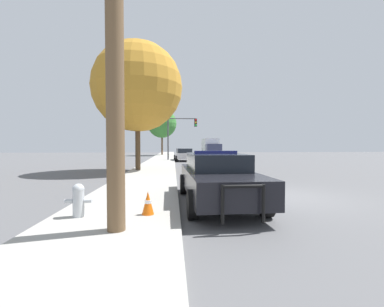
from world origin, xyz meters
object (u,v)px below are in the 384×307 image
at_px(police_car, 217,177).
at_px(tree_sidewalk_near, 137,87).
at_px(traffic_cone, 148,203).
at_px(fire_hydrant, 78,199).
at_px(tree_sidewalk_far, 162,123).
at_px(car_background_midblock, 184,154).
at_px(box_truck, 211,147).
at_px(traffic_light, 180,130).

xyz_separation_m(police_car, tree_sidewalk_near, (-3.68, 9.56, 4.82)).
distance_m(tree_sidewalk_near, traffic_cone, 12.49).
xyz_separation_m(fire_hydrant, traffic_cone, (1.57, 0.08, -0.13)).
relative_size(fire_hydrant, tree_sidewalk_far, 0.10).
relative_size(car_background_midblock, traffic_cone, 7.42).
relative_size(police_car, tree_sidewalk_near, 0.63).
bearing_deg(car_background_midblock, fire_hydrant, -102.46).
relative_size(police_car, box_truck, 0.67).
relative_size(fire_hydrant, traffic_cone, 1.38).
bearing_deg(car_background_midblock, traffic_light, 115.86).
bearing_deg(box_truck, tree_sidewalk_far, -18.57).
bearing_deg(box_truck, car_background_midblock, 69.55).
height_order(traffic_light, traffic_cone, traffic_light).
relative_size(traffic_light, traffic_cone, 8.73).
height_order(traffic_light, box_truck, traffic_light).
bearing_deg(tree_sidewalk_far, box_truck, -18.63).
relative_size(fire_hydrant, tree_sidewalk_near, 0.09).
bearing_deg(traffic_cone, traffic_light, 86.59).
height_order(car_background_midblock, box_truck, box_truck).
bearing_deg(police_car, tree_sidewalk_far, -86.39).
bearing_deg(box_truck, traffic_cone, 79.38).
bearing_deg(tree_sidewalk_far, car_background_midblock, -78.95).
relative_size(traffic_light, tree_sidewalk_far, 0.61).
distance_m(car_background_midblock, tree_sidewalk_near, 12.72).
height_order(tree_sidewalk_far, traffic_cone, tree_sidewalk_far).
bearing_deg(tree_sidewalk_far, traffic_cone, -88.04).
xyz_separation_m(traffic_light, box_truck, (5.33, 12.44, -1.99)).
bearing_deg(police_car, traffic_light, -89.97).
distance_m(traffic_light, box_truck, 13.68).
height_order(police_car, car_background_midblock, police_car).
bearing_deg(fire_hydrant, traffic_cone, 3.00).
distance_m(traffic_light, car_background_midblock, 2.91).
xyz_separation_m(police_car, fire_hydrant, (-3.50, -1.73, -0.27)).
relative_size(police_car, traffic_light, 1.10).
bearing_deg(tree_sidewalk_far, tree_sidewalk_near, -90.94).
relative_size(box_truck, traffic_cone, 14.42).
distance_m(box_truck, tree_sidewalk_far, 9.34).
bearing_deg(box_truck, police_car, 82.04).
distance_m(fire_hydrant, traffic_cone, 1.58).
height_order(police_car, traffic_light, traffic_light).
relative_size(car_background_midblock, box_truck, 0.51).
xyz_separation_m(car_background_midblock, tree_sidewalk_far, (-3.10, 15.86, 4.77)).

